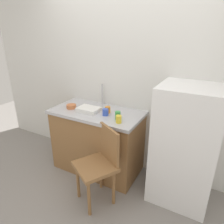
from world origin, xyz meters
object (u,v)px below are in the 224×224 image
cup_green (118,116)px  terracotta_bowl (71,106)px  cup_yellow (119,119)px  cup_orange (108,110)px  cup_blue (105,112)px  refrigerator (185,146)px  dish_tray (89,109)px  chair (100,162)px

cup_green → terracotta_bowl: bearing=177.3°
terracotta_bowl → cup_yellow: 0.77m
cup_yellow → cup_orange: cup_yellow is taller
cup_green → cup_blue: bearing=168.2°
cup_blue → cup_orange: bearing=100.1°
refrigerator → dish_tray: bearing=-176.7°
dish_tray → cup_yellow: cup_yellow is taller
cup_green → chair: bearing=-94.3°
cup_green → cup_yellow: bearing=-56.8°
refrigerator → dish_tray: size_ratio=4.80×
cup_blue → cup_green: 0.19m
cup_blue → cup_green: cup_green is taller
dish_tray → cup_blue: 0.26m
chair → cup_yellow: cup_yellow is taller
dish_tray → cup_green: bearing=-6.6°
terracotta_bowl → cup_blue: size_ratio=1.60×
chair → terracotta_bowl: size_ratio=6.91×
chair → cup_green: cup_green is taller
cup_orange → terracotta_bowl: bearing=-169.8°
terracotta_bowl → cup_yellow: (0.76, -0.11, 0.02)m
dish_tray → cup_yellow: 0.51m
refrigerator → cup_green: refrigerator is taller
cup_orange → cup_green: bearing=-31.5°
refrigerator → cup_blue: bearing=-175.0°
chair → cup_green: size_ratio=9.05×
dish_tray → refrigerator: bearing=3.3°
terracotta_bowl → cup_green: cup_green is taller
chair → cup_green: 0.57m
terracotta_bowl → cup_green: 0.71m
dish_tray → terracotta_bowl: 0.27m
refrigerator → terracotta_bowl: (-1.47, -0.09, 0.23)m
dish_tray → cup_blue: size_ratio=3.47×
refrigerator → cup_orange: (-0.96, 0.00, 0.24)m
cup_yellow → cup_blue: size_ratio=1.08×
chair → terracotta_bowl: (-0.68, 0.41, 0.40)m
chair → cup_yellow: (0.08, 0.29, 0.42)m
refrigerator → cup_yellow: (-0.71, -0.20, 0.25)m
refrigerator → chair: 0.95m
cup_yellow → cup_orange: size_ratio=1.07×
cup_yellow → terracotta_bowl: bearing=171.7°
refrigerator → chair: bearing=-147.9°
cup_yellow → cup_orange: (-0.26, 0.20, -0.00)m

